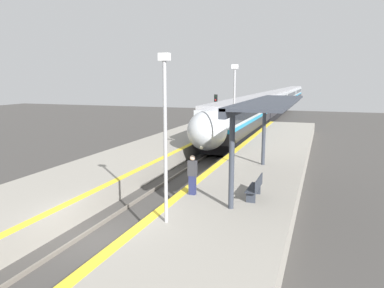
% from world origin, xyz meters
% --- Properties ---
extents(ground_plane, '(120.00, 120.00, 0.00)m').
position_xyz_m(ground_plane, '(0.00, 0.00, 0.00)').
color(ground_plane, '#423F3D').
extents(rail_left, '(0.08, 90.00, 0.15)m').
position_xyz_m(rail_left, '(-0.72, 0.00, 0.07)').
color(rail_left, slate).
rests_on(rail_left, ground_plane).
extents(rail_right, '(0.08, 90.00, 0.15)m').
position_xyz_m(rail_right, '(0.72, 0.00, 0.07)').
color(rail_right, slate).
rests_on(rail_right, ground_plane).
extents(train, '(2.79, 83.10, 3.82)m').
position_xyz_m(train, '(0.00, 52.96, 2.19)').
color(train, black).
rests_on(train, ground_plane).
extents(platform_right, '(4.83, 64.00, 0.95)m').
position_xyz_m(platform_right, '(4.06, 0.00, 0.47)').
color(platform_right, gray).
rests_on(platform_right, ground_plane).
extents(platform_left, '(4.80, 64.00, 0.95)m').
position_xyz_m(platform_left, '(-4.04, 0.00, 0.47)').
color(platform_left, gray).
rests_on(platform_left, ground_plane).
extents(platform_bench, '(0.44, 1.60, 0.89)m').
position_xyz_m(platform_bench, '(4.91, 3.72, 1.42)').
color(platform_bench, '#2D333D').
rests_on(platform_bench, platform_right).
extents(person_waiting, '(0.36, 0.22, 1.67)m').
position_xyz_m(person_waiting, '(2.33, 3.36, 1.81)').
color(person_waiting, navy).
rests_on(person_waiting, platform_right).
extents(railway_signal, '(0.28, 0.28, 4.27)m').
position_xyz_m(railway_signal, '(-2.37, 23.40, 2.62)').
color(railway_signal, '#59595E').
rests_on(railway_signal, ground_plane).
extents(lamppost_near, '(0.36, 0.20, 5.56)m').
position_xyz_m(lamppost_near, '(2.51, 0.17, 4.12)').
color(lamppost_near, '#9E9EA3').
rests_on(lamppost_near, platform_right).
extents(lamppost_mid, '(0.36, 0.20, 5.56)m').
position_xyz_m(lamppost_mid, '(2.51, 9.96, 4.12)').
color(lamppost_mid, '#9E9EA3').
rests_on(lamppost_mid, platform_right).
extents(station_canopy, '(2.02, 10.66, 3.84)m').
position_xyz_m(station_canopy, '(4.82, 6.06, 4.52)').
color(station_canopy, '#333842').
rests_on(station_canopy, platform_right).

